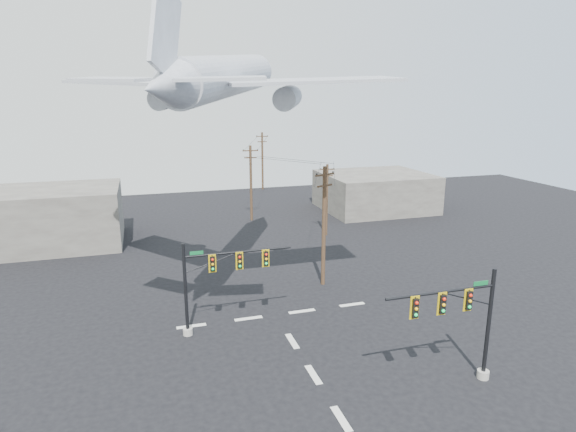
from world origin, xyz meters
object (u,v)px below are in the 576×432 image
object	(u,v)px
utility_pole_a	(324,224)
utility_pole_b	(327,199)
signal_mast_far	(214,281)
utility_pole_c	(251,182)
airliner	(226,77)
signal_mast_near	(465,322)
utility_pole_d	(262,160)

from	to	relation	value
utility_pole_a	utility_pole_b	bearing A→B (deg)	45.51
signal_mast_far	utility_pole_c	xyz separation A→B (m)	(8.86, 28.20, 1.32)
utility_pole_b	signal_mast_far	bearing A→B (deg)	-120.60
utility_pole_a	airliner	xyz separation A→B (m)	(-7.80, -0.84, 11.38)
signal_mast_near	utility_pole_b	distance (m)	29.33
utility_pole_c	utility_pole_b	bearing A→B (deg)	-48.07
utility_pole_d	airliner	distance (m)	46.47
utility_pole_d	airliner	size ratio (longest dim) A/B	0.39
utility_pole_d	airliner	xyz separation A→B (m)	(-13.18, -43.02, 11.61)
signal_mast_near	utility_pole_c	size ratio (longest dim) A/B	0.71
utility_pole_b	utility_pole_d	world-z (taller)	utility_pole_d
utility_pole_a	utility_pole_b	size ratio (longest dim) A/B	1.23
signal_mast_far	utility_pole_b	bearing A→B (deg)	51.17
signal_mast_near	utility_pole_c	xyz separation A→B (m)	(-3.00, 38.13, 1.25)
signal_mast_near	airliner	xyz separation A→B (m)	(-9.80, 14.76, 12.89)
utility_pole_b	utility_pole_a	bearing A→B (deg)	-104.19
signal_mast_near	signal_mast_far	size ratio (longest dim) A/B	0.90
utility_pole_c	utility_pole_d	xyz separation A→B (m)	(6.37, 19.64, 0.03)
signal_mast_near	utility_pole_d	xyz separation A→B (m)	(3.37, 57.78, 1.27)
signal_mast_near	airliner	world-z (taller)	airliner
signal_mast_far	utility_pole_a	distance (m)	11.48
utility_pole_a	airliner	bearing A→B (deg)	164.10
utility_pole_d	airliner	bearing A→B (deg)	-98.09
utility_pole_b	utility_pole_c	distance (m)	11.19
airliner	utility_pole_a	bearing A→B (deg)	-57.11
utility_pole_b	airliner	world-z (taller)	airliner
signal_mast_near	utility_pole_d	distance (m)	57.89
airliner	signal_mast_near	bearing A→B (deg)	-119.68
signal_mast_near	airliner	size ratio (longest dim) A/B	0.28
utility_pole_b	signal_mast_near	bearing A→B (deg)	-88.77
signal_mast_far	utility_pole_c	size ratio (longest dim) A/B	0.79
signal_mast_far	utility_pole_b	distance (m)	24.62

